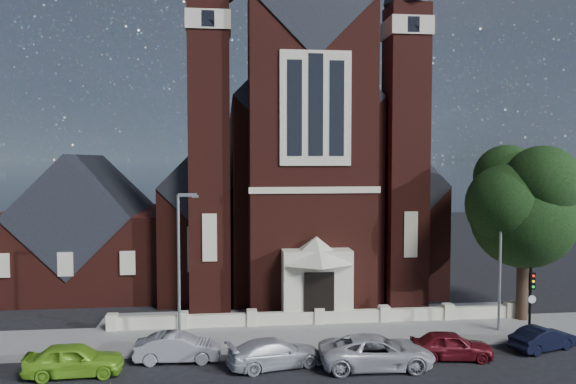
{
  "coord_description": "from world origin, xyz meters",
  "views": [
    {
      "loc": [
        -5.52,
        -26.04,
        9.86
      ],
      "look_at": [
        -1.24,
        12.0,
        7.66
      ],
      "focal_mm": 35.0,
      "sensor_mm": 36.0,
      "label": 1
    }
  ],
  "objects_px": {
    "street_lamp_left": "(180,259)",
    "car_white_suv": "(377,352)",
    "parish_hall": "(88,236)",
    "street_tree": "(528,208)",
    "traffic_signal": "(531,294)",
    "car_lime_van": "(74,360)",
    "street_lamp_right": "(502,252)",
    "car_silver_b": "(275,353)",
    "car_navy": "(543,338)",
    "church": "(288,179)",
    "car_silver_a": "(178,347)",
    "car_dark_red": "(451,345)"
  },
  "relations": [
    {
      "from": "street_lamp_left",
      "to": "car_white_suv",
      "type": "bearing_deg",
      "value": -25.72
    },
    {
      "from": "parish_hall",
      "to": "street_tree",
      "type": "relative_size",
      "value": 1.14
    },
    {
      "from": "traffic_signal",
      "to": "car_lime_van",
      "type": "distance_m",
      "value": 23.62
    },
    {
      "from": "street_tree",
      "to": "street_lamp_right",
      "type": "bearing_deg",
      "value": -145.74
    },
    {
      "from": "car_lime_van",
      "to": "car_silver_b",
      "type": "height_order",
      "value": "car_lime_van"
    },
    {
      "from": "street_lamp_right",
      "to": "car_lime_van",
      "type": "distance_m",
      "value": 23.19
    },
    {
      "from": "street_lamp_left",
      "to": "street_tree",
      "type": "bearing_deg",
      "value": 4.76
    },
    {
      "from": "street_lamp_left",
      "to": "car_silver_b",
      "type": "height_order",
      "value": "street_lamp_left"
    },
    {
      "from": "car_white_suv",
      "to": "car_navy",
      "type": "distance_m",
      "value": 9.33
    },
    {
      "from": "car_silver_b",
      "to": "church",
      "type": "bearing_deg",
      "value": -21.97
    },
    {
      "from": "traffic_signal",
      "to": "car_lime_van",
      "type": "relative_size",
      "value": 0.91
    },
    {
      "from": "car_silver_a",
      "to": "car_silver_b",
      "type": "distance_m",
      "value": 4.82
    },
    {
      "from": "car_white_suv",
      "to": "traffic_signal",
      "type": "bearing_deg",
      "value": -70.35
    },
    {
      "from": "street_lamp_right",
      "to": "traffic_signal",
      "type": "relative_size",
      "value": 2.02
    },
    {
      "from": "street_tree",
      "to": "traffic_signal",
      "type": "distance_m",
      "value": 5.7
    },
    {
      "from": "car_silver_b",
      "to": "car_silver_a",
      "type": "bearing_deg",
      "value": 60.88
    },
    {
      "from": "church",
      "to": "car_silver_b",
      "type": "relative_size",
      "value": 7.59
    },
    {
      "from": "street_lamp_right",
      "to": "traffic_signal",
      "type": "height_order",
      "value": "street_lamp_right"
    },
    {
      "from": "parish_hall",
      "to": "street_tree",
      "type": "xyz_separation_m",
      "value": [
        28.6,
        -12.29,
        2.95
      ]
    },
    {
      "from": "street_lamp_left",
      "to": "parish_hall",
      "type": "bearing_deg",
      "value": 120.02
    },
    {
      "from": "parish_hall",
      "to": "street_lamp_left",
      "type": "distance_m",
      "value": 16.18
    },
    {
      "from": "street_lamp_left",
      "to": "car_lime_van",
      "type": "bearing_deg",
      "value": -138.54
    },
    {
      "from": "car_white_suv",
      "to": "street_tree",
      "type": "bearing_deg",
      "value": -58.31
    },
    {
      "from": "street_lamp_right",
      "to": "car_dark_red",
      "type": "distance_m",
      "value": 7.12
    },
    {
      "from": "traffic_signal",
      "to": "car_silver_a",
      "type": "xyz_separation_m",
      "value": [
        -18.86,
        -1.1,
        -1.9
      ]
    },
    {
      "from": "traffic_signal",
      "to": "car_silver_a",
      "type": "relative_size",
      "value": 0.96
    },
    {
      "from": "street_tree",
      "to": "car_silver_a",
      "type": "height_order",
      "value": "street_tree"
    },
    {
      "from": "car_white_suv",
      "to": "street_lamp_right",
      "type": "bearing_deg",
      "value": -59.75
    },
    {
      "from": "street_tree",
      "to": "car_dark_red",
      "type": "bearing_deg",
      "value": -141.71
    },
    {
      "from": "street_lamp_left",
      "to": "traffic_signal",
      "type": "height_order",
      "value": "street_lamp_left"
    },
    {
      "from": "traffic_signal",
      "to": "car_lime_van",
      "type": "xyz_separation_m",
      "value": [
        -23.42,
        -2.42,
        -1.84
      ]
    },
    {
      "from": "street_lamp_right",
      "to": "car_navy",
      "type": "distance_m",
      "value": 5.12
    },
    {
      "from": "street_tree",
      "to": "car_lime_van",
      "type": "height_order",
      "value": "street_tree"
    },
    {
      "from": "traffic_signal",
      "to": "car_navy",
      "type": "bearing_deg",
      "value": -97.21
    },
    {
      "from": "car_silver_a",
      "to": "car_silver_b",
      "type": "bearing_deg",
      "value": -103.65
    },
    {
      "from": "parish_hall",
      "to": "car_silver_a",
      "type": "height_order",
      "value": "parish_hall"
    },
    {
      "from": "street_tree",
      "to": "car_silver_b",
      "type": "xyz_separation_m",
      "value": [
        -15.8,
        -5.64,
        -6.29
      ]
    },
    {
      "from": "parish_hall",
      "to": "car_white_suv",
      "type": "relative_size",
      "value": 2.23
    },
    {
      "from": "church",
      "to": "street_tree",
      "type": "distance_m",
      "value": 21.38
    },
    {
      "from": "car_dark_red",
      "to": "street_lamp_right",
      "type": "bearing_deg",
      "value": -41.21
    },
    {
      "from": "parish_hall",
      "to": "car_white_suv",
      "type": "height_order",
      "value": "parish_hall"
    },
    {
      "from": "car_dark_red",
      "to": "street_lamp_left",
      "type": "bearing_deg",
      "value": 82.5
    },
    {
      "from": "car_silver_b",
      "to": "car_navy",
      "type": "distance_m",
      "value": 14.03
    },
    {
      "from": "church",
      "to": "street_tree",
      "type": "bearing_deg",
      "value": -53.83
    },
    {
      "from": "car_silver_a",
      "to": "street_lamp_right",
      "type": "bearing_deg",
      "value": -80.05
    },
    {
      "from": "car_white_suv",
      "to": "car_dark_red",
      "type": "height_order",
      "value": "car_white_suv"
    },
    {
      "from": "church",
      "to": "traffic_signal",
      "type": "bearing_deg",
      "value": -61.8
    },
    {
      "from": "traffic_signal",
      "to": "car_silver_a",
      "type": "height_order",
      "value": "traffic_signal"
    },
    {
      "from": "church",
      "to": "street_lamp_left",
      "type": "bearing_deg",
      "value": -112.66
    },
    {
      "from": "church",
      "to": "car_white_suv",
      "type": "distance_m",
      "value": 24.71
    }
  ]
}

